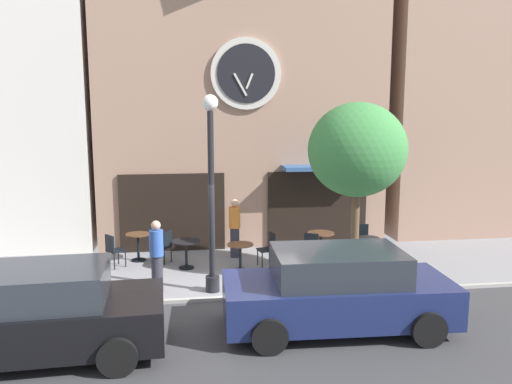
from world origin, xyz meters
The scene contains 19 objects.
ground_plane centered at (0.00, -0.68, -0.02)m, with size 29.46×9.98×0.13m.
clock_building centered at (0.43, 5.58, 5.36)m, with size 8.75×3.92×10.44m.
neighbor_building_right centered at (7.89, 6.44, 6.43)m, with size 5.25×4.29×12.87m.
street_lamp centered at (-0.80, 0.64, 2.28)m, with size 0.36×0.36×4.48m.
street_tree centered at (2.74, 1.10, 3.18)m, with size 2.39×2.15×4.33m.
cafe_table_leftmost centered at (-2.70, 3.35, 0.52)m, with size 0.67×0.67×0.77m.
cafe_table_near_door centered at (-1.39, 2.47, 0.54)m, with size 0.75×0.75×0.75m.
cafe_table_center centered at (0.00, 2.05, 0.50)m, with size 0.68×0.68×0.72m.
cafe_table_near_curb centered at (2.39, 2.96, 0.53)m, with size 0.76×0.76×0.72m.
cafe_table_center_left centered at (3.50, 2.20, 0.47)m, with size 0.61×0.61×0.72m.
cafe_chair_outer centered at (1.95, 2.28, 0.53)m, with size 0.52×0.52×0.90m.
cafe_chair_curbside centered at (0.80, 2.38, 0.53)m, with size 0.48×0.48×0.90m.
cafe_chair_mid_row centered at (-3.30, 2.78, 0.53)m, with size 0.56×0.56×0.90m.
cafe_chair_facing_street centered at (3.60, 3.00, 0.53)m, with size 0.49×0.49×0.90m.
cafe_chair_right_end centered at (-1.96, 3.01, 0.53)m, with size 0.55×0.55×0.90m.
pedestrian_blue centered at (-2.06, 0.80, 0.86)m, with size 0.34×0.34×1.67m.
pedestrian_orange centered at (-0.02, 3.34, 0.86)m, with size 0.38×0.38×1.67m.
parked_car_black centered at (-3.95, -2.13, 0.76)m, with size 4.38×2.17×1.55m.
parked_car_navy centered at (1.45, -1.73, 0.76)m, with size 4.36×2.14×1.55m.
Camera 1 is at (-1.37, -10.77, 4.17)m, focal length 36.11 mm.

